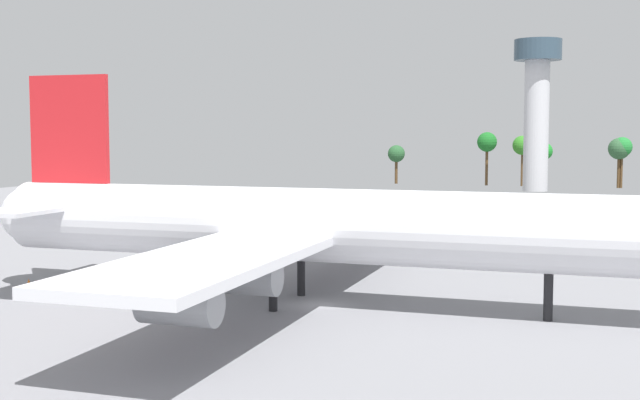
% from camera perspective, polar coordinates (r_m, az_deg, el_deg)
% --- Properties ---
extents(ground_plane, '(246.85, 246.85, 0.00)m').
position_cam_1_polar(ground_plane, '(68.27, 0.00, -7.23)').
color(ground_plane, gray).
extents(cargo_airplane, '(61.71, 56.07, 19.16)m').
position_cam_1_polar(cargo_airplane, '(67.34, -0.25, -1.83)').
color(cargo_airplane, silver).
rests_on(cargo_airplane, ground_plane).
extents(safety_cone_tail, '(0.52, 0.52, 0.75)m').
position_cam_1_polar(safety_cone_tail, '(80.55, -19.38, -5.40)').
color(safety_cone_tail, orange).
rests_on(safety_cone_tail, ground_plane).
extents(control_tower, '(11.22, 11.22, 36.33)m').
position_cam_1_polar(control_tower, '(207.22, 14.68, 6.76)').
color(control_tower, silver).
rests_on(control_tower, ground_plane).
extents(tree_line_backdrop, '(63.67, 5.50, 14.28)m').
position_cam_1_polar(tree_line_backdrop, '(225.21, 14.63, 3.46)').
color(tree_line_backdrop, '#51381E').
rests_on(tree_line_backdrop, ground_plane).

